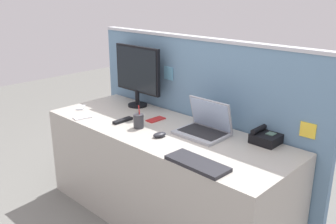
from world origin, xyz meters
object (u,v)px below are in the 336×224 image
(desktop_monitor, at_px, (137,72))
(cell_phone_silver_slab, at_px, (81,107))
(cell_phone_red_case, at_px, (156,119))
(desk_phone, at_px, (265,138))
(keyboard_main, at_px, (197,163))
(computer_mouse_right_hand, at_px, (160,135))
(cell_phone_white_slab, at_px, (82,117))
(pen_cup, at_px, (139,121))
(laptop, at_px, (205,126))
(tv_remote, at_px, (123,120))

(desktop_monitor, xyz_separation_m, cell_phone_silver_slab, (-0.31, -0.38, -0.30))
(cell_phone_silver_slab, height_order, cell_phone_red_case, same)
(desk_phone, bearing_deg, keyboard_main, -101.34)
(computer_mouse_right_hand, xyz_separation_m, cell_phone_red_case, (-0.27, 0.22, -0.01))
(desk_phone, xyz_separation_m, cell_phone_silver_slab, (-1.53, -0.42, -0.03))
(desktop_monitor, bearing_deg, desk_phone, 1.54)
(keyboard_main, height_order, cell_phone_white_slab, keyboard_main)
(pen_cup, relative_size, cell_phone_white_slab, 1.40)
(desktop_monitor, height_order, laptop, desktop_monitor)
(cell_phone_silver_slab, bearing_deg, cell_phone_red_case, -26.40)
(pen_cup, bearing_deg, desktop_monitor, 138.56)
(keyboard_main, relative_size, cell_phone_silver_slab, 3.11)
(computer_mouse_right_hand, height_order, tv_remote, computer_mouse_right_hand)
(desktop_monitor, distance_m, desk_phone, 1.25)
(cell_phone_silver_slab, bearing_deg, cell_phone_white_slab, -76.29)
(computer_mouse_right_hand, relative_size, pen_cup, 0.53)
(desk_phone, distance_m, cell_phone_white_slab, 1.41)
(pen_cup, relative_size, tv_remote, 1.11)
(laptop, bearing_deg, cell_phone_white_slab, -155.64)
(cell_phone_silver_slab, distance_m, cell_phone_white_slab, 0.27)
(computer_mouse_right_hand, relative_size, cell_phone_silver_slab, 0.80)
(keyboard_main, height_order, computer_mouse_right_hand, computer_mouse_right_hand)
(cell_phone_silver_slab, bearing_deg, tv_remote, -41.94)
(laptop, relative_size, keyboard_main, 0.89)
(cell_phone_red_case, height_order, tv_remote, tv_remote)
(desktop_monitor, xyz_separation_m, pen_cup, (0.41, -0.36, -0.25))
(laptop, height_order, tv_remote, laptop)
(desktop_monitor, height_order, keyboard_main, desktop_monitor)
(pen_cup, bearing_deg, cell_phone_red_case, 98.02)
(computer_mouse_right_hand, bearing_deg, laptop, 67.47)
(computer_mouse_right_hand, bearing_deg, desktop_monitor, 161.52)
(desktop_monitor, relative_size, tv_remote, 3.05)
(keyboard_main, xyz_separation_m, computer_mouse_right_hand, (-0.46, 0.15, 0.01))
(desk_phone, bearing_deg, cell_phone_silver_slab, -164.73)
(keyboard_main, distance_m, computer_mouse_right_hand, 0.49)
(keyboard_main, xyz_separation_m, tv_remote, (-0.89, 0.18, -0.00))
(computer_mouse_right_hand, bearing_deg, pen_cup, -173.20)
(laptop, relative_size, cell_phone_white_slab, 2.56)
(keyboard_main, bearing_deg, desk_phone, 80.34)
(laptop, relative_size, desk_phone, 2.01)
(cell_phone_white_slab, bearing_deg, pen_cup, 30.88)
(laptop, relative_size, tv_remote, 2.03)
(keyboard_main, relative_size, tv_remote, 2.29)
(cell_phone_red_case, bearing_deg, cell_phone_silver_slab, -159.75)
(laptop, height_order, cell_phone_red_case, laptop)
(keyboard_main, relative_size, cell_phone_red_case, 2.58)
(keyboard_main, bearing_deg, pen_cup, 167.65)
(laptop, xyz_separation_m, cell_phone_red_case, (-0.45, -0.04, -0.05))
(computer_mouse_right_hand, xyz_separation_m, cell_phone_white_slab, (-0.72, -0.14, -0.01))
(laptop, bearing_deg, pen_cup, -149.89)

